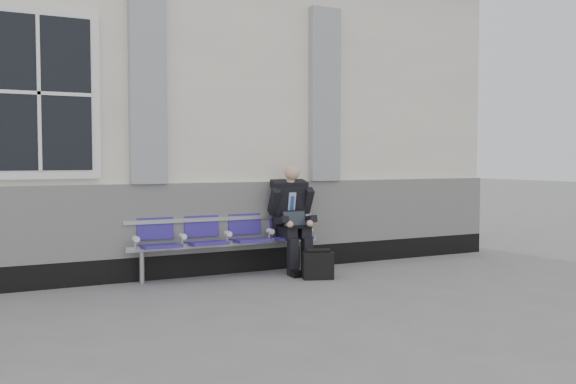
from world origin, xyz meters
TOP-DOWN VIEW (x-y plane):
  - ground at (0.00, 0.00)m, footprint 70.00×70.00m
  - bench at (2.57, 1.32)m, footprint 2.60×0.47m
  - businessman at (3.46, 1.19)m, footprint 0.60×0.81m
  - briefcase at (3.50, 0.56)m, footprint 0.41×0.28m

SIDE VIEW (x-z plane):
  - ground at x=0.00m, z-range 0.00..0.00m
  - briefcase at x=3.50m, z-range -0.02..0.37m
  - bench at x=2.57m, z-range 0.10..1.01m
  - businessman at x=3.46m, z-range 0.06..1.49m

